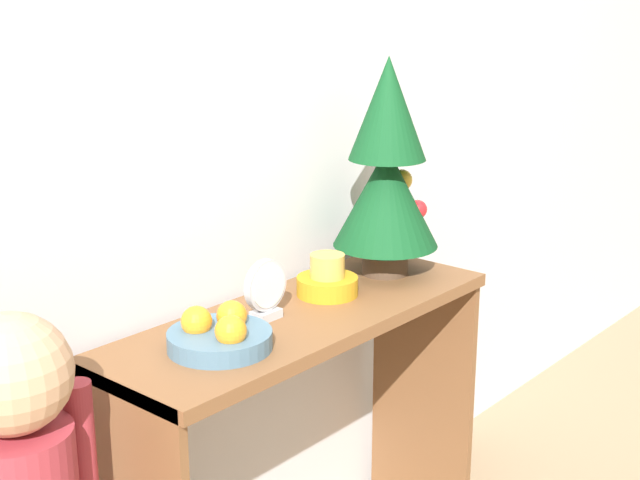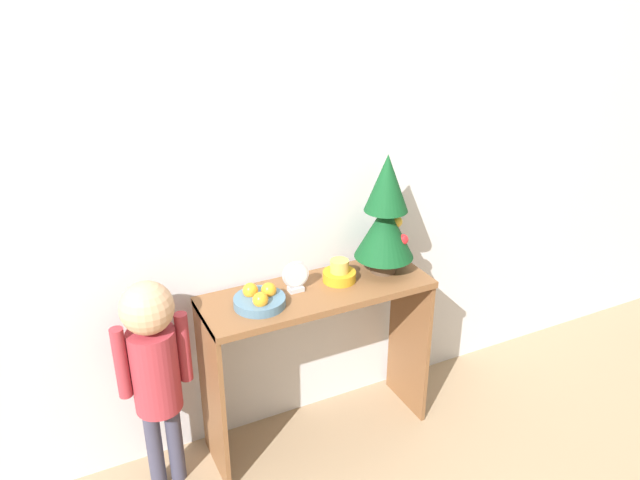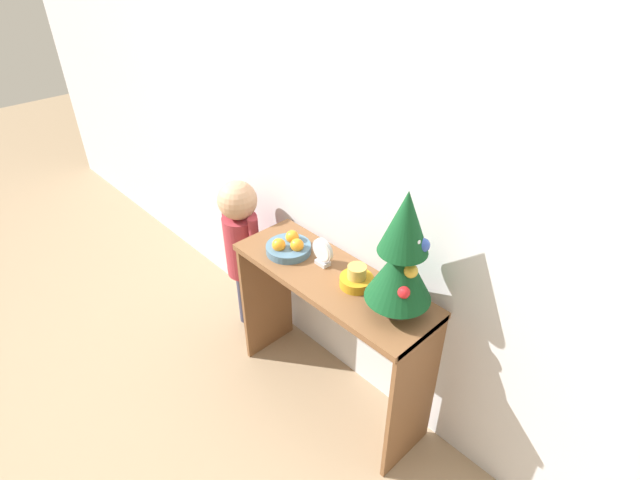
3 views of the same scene
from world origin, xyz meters
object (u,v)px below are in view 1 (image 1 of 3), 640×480
Objects in this scene: mini_tree at (387,169)px; singing_bowl at (327,280)px; desk_clock at (266,290)px; fruit_bowl at (220,335)px.

mini_tree is 0.32m from singing_bowl.
fruit_bowl is at bearing -166.09° from desk_clock.
mini_tree is 0.65m from fruit_bowl.
desk_clock is at bearing 179.57° from mini_tree.
singing_bowl is 1.07× the size of desk_clock.
fruit_bowl is 1.46× the size of singing_bowl.
fruit_bowl is 0.19m from desk_clock.
desk_clock is (0.18, 0.04, 0.04)m from fruit_bowl.
singing_bowl is at bearing 178.86° from mini_tree.
fruit_bowl is (-0.60, -0.04, -0.24)m from mini_tree.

